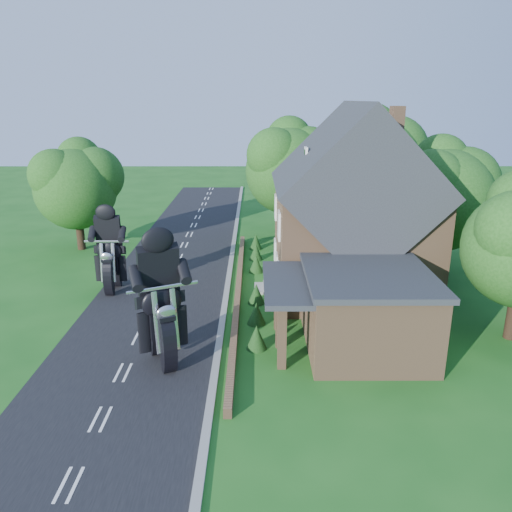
{
  "coord_description": "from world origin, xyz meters",
  "views": [
    {
      "loc": [
        5.23,
        -20.41,
        10.37
      ],
      "look_at": [
        5.29,
        3.47,
        2.8
      ],
      "focal_mm": 35.0,
      "sensor_mm": 36.0,
      "label": 1
    }
  ],
  "objects_px": {
    "house": "(352,215)",
    "annex": "(363,309)",
    "motorcycle_follow": "(113,279)",
    "garden_wall": "(238,293)",
    "motorcycle_lead": "(163,344)"
  },
  "relations": [
    {
      "from": "motorcycle_lead",
      "to": "house",
      "type": "bearing_deg",
      "value": -163.0
    },
    {
      "from": "house",
      "to": "annex",
      "type": "relative_size",
      "value": 1.45
    },
    {
      "from": "garden_wall",
      "to": "annex",
      "type": "distance_m",
      "value": 8.19
    },
    {
      "from": "house",
      "to": "motorcycle_lead",
      "type": "relative_size",
      "value": 5.5
    },
    {
      "from": "annex",
      "to": "motorcycle_follow",
      "type": "bearing_deg",
      "value": 152.46
    },
    {
      "from": "annex",
      "to": "motorcycle_lead",
      "type": "distance_m",
      "value": 8.54
    },
    {
      "from": "house",
      "to": "motorcycle_lead",
      "type": "height_order",
      "value": "house"
    },
    {
      "from": "garden_wall",
      "to": "motorcycle_lead",
      "type": "xyz_separation_m",
      "value": [
        -2.8,
        -7.25,
        0.67
      ]
    },
    {
      "from": "house",
      "to": "motorcycle_follow",
      "type": "xyz_separation_m",
      "value": [
        -13.22,
        -0.23,
        -3.59
      ]
    },
    {
      "from": "house",
      "to": "garden_wall",
      "type": "bearing_deg",
      "value": -170.83
    },
    {
      "from": "garden_wall",
      "to": "motorcycle_follow",
      "type": "relative_size",
      "value": 13.68
    },
    {
      "from": "house",
      "to": "motorcycle_follow",
      "type": "relative_size",
      "value": 6.37
    },
    {
      "from": "motorcycle_follow",
      "to": "annex",
      "type": "bearing_deg",
      "value": 152.85
    },
    {
      "from": "garden_wall",
      "to": "house",
      "type": "height_order",
      "value": "house"
    },
    {
      "from": "house",
      "to": "annex",
      "type": "bearing_deg",
      "value": -95.24
    }
  ]
}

